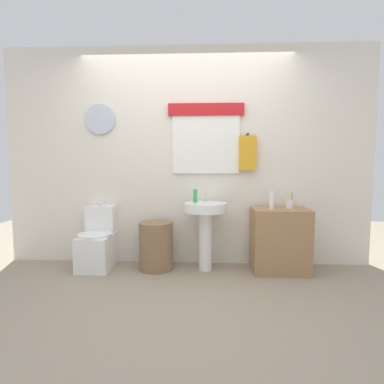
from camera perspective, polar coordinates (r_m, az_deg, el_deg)
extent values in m
plane|color=gray|center=(2.88, -2.47, -19.73)|extent=(8.00, 8.00, 0.00)
cube|color=silver|center=(3.76, -0.98, 6.52)|extent=(4.40, 0.10, 2.60)
cube|color=white|center=(3.69, 2.59, 8.83)|extent=(0.79, 0.03, 0.69)
cube|color=red|center=(3.73, 2.61, 15.06)|extent=(0.89, 0.04, 0.14)
cylinder|color=silver|center=(3.93, -16.66, 12.81)|extent=(0.36, 0.03, 0.36)
cylinder|color=black|center=(3.72, 10.29, 10.49)|extent=(0.02, 0.06, 0.02)
cube|color=gold|center=(3.68, 10.27, 7.11)|extent=(0.20, 0.05, 0.40)
cube|color=white|center=(3.82, -17.20, -10.51)|extent=(0.36, 0.50, 0.39)
cylinder|color=white|center=(3.71, -17.60, -7.62)|extent=(0.38, 0.38, 0.03)
cube|color=white|center=(3.89, -16.49, -4.82)|extent=(0.34, 0.18, 0.32)
cylinder|color=silver|center=(3.87, -16.56, -2.35)|extent=(0.04, 0.04, 0.02)
cylinder|color=#846647|center=(3.62, -6.69, -9.86)|extent=(0.39, 0.39, 0.55)
cylinder|color=white|center=(3.56, 2.51, -9.04)|extent=(0.15, 0.15, 0.68)
cylinder|color=white|center=(3.48, 2.53, -2.84)|extent=(0.48, 0.48, 0.10)
cylinder|color=silver|center=(3.59, 2.54, -1.00)|extent=(0.03, 0.03, 0.10)
cube|color=#9E754C|center=(3.65, 15.95, -8.55)|extent=(0.62, 0.44, 0.72)
cylinder|color=green|center=(3.52, 0.59, -0.72)|extent=(0.05, 0.05, 0.15)
cylinder|color=white|center=(3.51, 14.58, -1.50)|extent=(0.05, 0.05, 0.19)
cylinder|color=silver|center=(3.62, 17.70, -2.13)|extent=(0.08, 0.08, 0.10)
cylinder|color=green|center=(3.62, 18.00, -1.42)|extent=(0.01, 0.03, 0.18)
cylinder|color=yellow|center=(3.61, 17.45, -1.42)|extent=(0.01, 0.04, 0.18)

